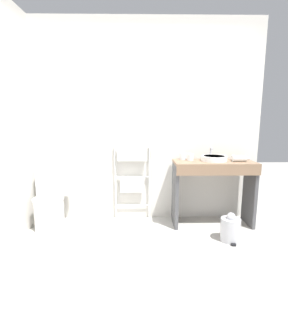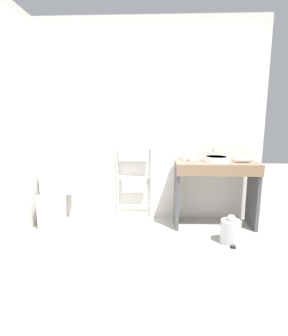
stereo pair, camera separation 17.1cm
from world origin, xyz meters
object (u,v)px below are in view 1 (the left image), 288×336
object	(u,v)px
towel_radiator	(132,172)
cup_near_wall	(183,156)
cup_near_edge	(190,157)
trash_bin	(230,229)
sink_basin	(214,158)
toilet	(51,204)
hair_dryer	(240,158)

from	to	relation	value
towel_radiator	cup_near_wall	xyz separation A→B (m)	(0.66, -0.07, 0.22)
cup_near_wall	cup_near_edge	distance (m)	0.11
towel_radiator	trash_bin	size ratio (longest dim) A/B	3.09
sink_basin	toilet	bearing A→B (deg)	-177.17
cup_near_wall	cup_near_edge	xyz separation A→B (m)	(0.08, -0.07, -0.00)
cup_near_wall	hair_dryer	distance (m)	0.70
towel_radiator	cup_near_edge	size ratio (longest dim) A/B	11.90
sink_basin	cup_near_wall	xyz separation A→B (m)	(-0.37, 0.11, 0.01)
toilet	cup_near_edge	world-z (taller)	cup_near_edge
cup_near_wall	hair_dryer	size ratio (longest dim) A/B	0.39
sink_basin	trash_bin	size ratio (longest dim) A/B	0.97
sink_basin	hair_dryer	xyz separation A→B (m)	(0.31, -0.04, 0.00)
towel_radiator	sink_basin	bearing A→B (deg)	-9.85
cup_near_wall	trash_bin	xyz separation A→B (m)	(0.45, -0.61, -0.73)
cup_near_wall	trash_bin	size ratio (longest dim) A/B	0.26
cup_near_edge	trash_bin	bearing A→B (deg)	-55.73
toilet	cup_near_edge	bearing A→B (deg)	4.53
toilet	cup_near_wall	bearing A→B (deg)	7.10
cup_near_wall	trash_bin	bearing A→B (deg)	-53.54
cup_near_edge	trash_bin	world-z (taller)	cup_near_edge
cup_near_edge	hair_dryer	xyz separation A→B (m)	(0.60, -0.08, -0.01)
toilet	towel_radiator	size ratio (longest dim) A/B	0.71
toilet	sink_basin	distance (m)	2.12
cup_near_edge	trash_bin	xyz separation A→B (m)	(0.37, -0.54, -0.73)
toilet	sink_basin	world-z (taller)	sink_basin
toilet	hair_dryer	xyz separation A→B (m)	(2.35, 0.06, 0.56)
towel_radiator	cup_near_edge	bearing A→B (deg)	-10.82
cup_near_edge	hair_dryer	distance (m)	0.60
towel_radiator	cup_near_edge	distance (m)	0.78
towel_radiator	sink_basin	distance (m)	1.07
toilet	towel_radiator	distance (m)	1.10
towel_radiator	hair_dryer	world-z (taller)	towel_radiator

